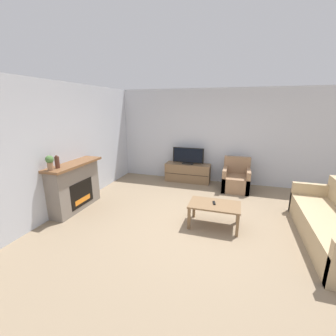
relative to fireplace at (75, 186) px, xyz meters
name	(u,v)px	position (x,y,z in m)	size (l,w,h in m)	color
ground_plane	(199,223)	(2.72, 0.16, -0.53)	(24.00, 24.00, 0.00)	#89755B
wall_back	(217,137)	(2.72, 2.86, 0.82)	(12.00, 0.06, 2.70)	silver
wall_left	(68,147)	(-0.21, 0.16, 0.82)	(0.06, 12.00, 2.70)	silver
fireplace	(75,186)	(0.00, 0.00, 0.00)	(0.46, 1.39, 1.05)	slate
mantel_vase_left	(57,162)	(0.02, -0.42, 0.63)	(0.09, 0.09, 0.26)	#512D23
potted_plant	(50,162)	(0.02, -0.59, 0.68)	(0.15, 0.15, 0.28)	#936B4C
tv_stand	(188,173)	(1.95, 2.57, -0.26)	(1.33, 0.44, 0.55)	brown
tv	(188,157)	(1.95, 2.57, 0.24)	(0.92, 0.18, 0.49)	black
armchair	(236,180)	(3.35, 2.28, -0.25)	(0.70, 0.76, 0.86)	#937051
coffee_table	(214,207)	(3.00, 0.14, -0.14)	(0.94, 0.57, 0.45)	brown
remote	(214,203)	(2.99, 0.16, -0.07)	(0.07, 0.16, 0.02)	black
couch	(335,228)	(4.95, 0.15, -0.24)	(0.81, 2.35, 0.86)	tan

